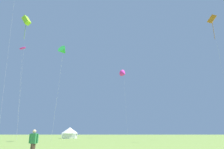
% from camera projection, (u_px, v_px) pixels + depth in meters
% --- Properties ---
extents(kite_magenta_parafoil, '(3.23, 2.15, 24.59)m').
position_uv_depth(kite_magenta_parafoil, '(24.00, 49.00, 56.69)').
color(kite_magenta_parafoil, '#E02DA3').
rests_on(kite_magenta_parafoil, ground).
extents(kite_lime_box, '(2.90, 1.93, 30.54)m').
position_uv_depth(kite_lime_box, '(27.00, 21.00, 52.12)').
color(kite_lime_box, '#99DB2D').
rests_on(kite_lime_box, ground).
extents(kite_magenta_delta, '(3.23, 3.33, 21.38)m').
position_uv_depth(kite_magenta_delta, '(125.00, 74.00, 65.85)').
color(kite_magenta_delta, '#E02DA3').
rests_on(kite_magenta_delta, ground).
extents(kite_green_delta, '(2.40, 2.70, 18.24)m').
position_uv_depth(kite_green_delta, '(64.00, 51.00, 40.51)').
color(kite_green_delta, green).
rests_on(kite_green_delta, ground).
extents(kite_orange_diamond, '(1.63, 2.73, 29.85)m').
position_uv_depth(kite_orange_diamond, '(213.00, 20.00, 49.67)').
color(kite_orange_diamond, orange).
rests_on(kite_orange_diamond, ground).
extents(person_spectator, '(0.57, 0.30, 1.73)m').
position_uv_depth(person_spectator, '(34.00, 145.00, 12.34)').
color(person_spectator, '#473828').
rests_on(person_spectator, ground).
extents(festival_tent_right, '(4.80, 4.80, 3.12)m').
position_uv_depth(festival_tent_right, '(71.00, 132.00, 59.25)').
color(festival_tent_right, white).
rests_on(festival_tent_right, ground).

